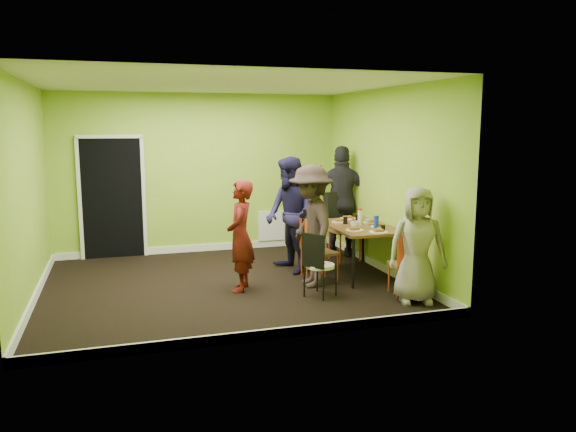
% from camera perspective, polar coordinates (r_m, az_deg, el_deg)
% --- Properties ---
extents(ground, '(5.00, 5.00, 0.00)m').
position_cam_1_polar(ground, '(8.12, -6.40, -6.87)').
color(ground, black).
rests_on(ground, ground).
extents(room_walls, '(5.04, 4.54, 2.82)m').
position_cam_1_polar(room_walls, '(7.95, -6.76, 0.07)').
color(room_walls, '#88B72F').
rests_on(room_walls, ground).
extents(dining_table, '(0.90, 1.50, 0.75)m').
position_cam_1_polar(dining_table, '(8.53, 7.22, -1.32)').
color(dining_table, black).
rests_on(dining_table, ground).
extents(chair_left_far, '(0.48, 0.48, 0.90)m').
position_cam_1_polar(chair_left_far, '(8.60, 2.00, -2.47)').
color(chair_left_far, '#DD4914').
rests_on(chair_left_far, ground).
extents(chair_left_near, '(0.45, 0.45, 0.91)m').
position_cam_1_polar(chair_left_near, '(8.06, 3.05, -3.21)').
color(chair_left_near, '#DD4914').
rests_on(chair_left_near, ground).
extents(chair_back_end, '(0.52, 0.60, 1.13)m').
position_cam_1_polar(chair_back_end, '(9.55, 5.25, 0.45)').
color(chair_back_end, '#DD4914').
rests_on(chair_back_end, ground).
extents(chair_front_end, '(0.40, 0.41, 0.88)m').
position_cam_1_polar(chair_front_end, '(7.57, 11.99, -4.33)').
color(chair_front_end, '#DD4914').
rests_on(chair_front_end, ground).
extents(chair_bentwood, '(0.47, 0.47, 0.86)m').
position_cam_1_polar(chair_bentwood, '(7.36, 3.05, -4.66)').
color(chair_bentwood, black).
rests_on(chair_bentwood, ground).
extents(easel, '(0.62, 0.58, 1.55)m').
position_cam_1_polar(easel, '(10.39, 3.31, 1.01)').
color(easel, brown).
rests_on(easel, ground).
extents(plate_near_left, '(0.23, 0.23, 0.01)m').
position_cam_1_polar(plate_near_left, '(8.79, 5.21, -0.57)').
color(plate_near_left, white).
rests_on(plate_near_left, dining_table).
extents(plate_near_right, '(0.26, 0.26, 0.01)m').
position_cam_1_polar(plate_near_right, '(8.09, 6.76, -1.44)').
color(plate_near_right, white).
rests_on(plate_near_right, dining_table).
extents(plate_far_back, '(0.26, 0.26, 0.01)m').
position_cam_1_polar(plate_far_back, '(9.09, 6.08, -0.26)').
color(plate_far_back, white).
rests_on(plate_far_back, dining_table).
extents(plate_far_front, '(0.27, 0.27, 0.01)m').
position_cam_1_polar(plate_far_front, '(8.00, 9.16, -1.62)').
color(plate_far_front, white).
rests_on(plate_far_front, dining_table).
extents(plate_wall_back, '(0.24, 0.24, 0.01)m').
position_cam_1_polar(plate_wall_back, '(8.76, 8.43, -0.67)').
color(plate_wall_back, white).
rests_on(plate_wall_back, dining_table).
extents(plate_wall_front, '(0.22, 0.22, 0.01)m').
position_cam_1_polar(plate_wall_front, '(8.42, 9.16, -1.08)').
color(plate_wall_front, white).
rests_on(plate_wall_front, dining_table).
extents(thermos, '(0.07, 0.07, 0.22)m').
position_cam_1_polar(thermos, '(8.59, 7.32, -0.14)').
color(thermos, white).
rests_on(thermos, dining_table).
extents(blue_bottle, '(0.08, 0.08, 0.18)m').
position_cam_1_polar(blue_bottle, '(8.33, 8.94, -0.57)').
color(blue_bottle, blue).
rests_on(blue_bottle, dining_table).
extents(orange_bottle, '(0.03, 0.03, 0.08)m').
position_cam_1_polar(orange_bottle, '(8.71, 6.64, -0.47)').
color(orange_bottle, '#DD4914').
rests_on(orange_bottle, dining_table).
extents(glass_mid, '(0.07, 0.07, 0.11)m').
position_cam_1_polar(glass_mid, '(8.62, 5.85, -0.46)').
color(glass_mid, black).
rests_on(glass_mid, dining_table).
extents(glass_back, '(0.07, 0.07, 0.09)m').
position_cam_1_polar(glass_back, '(8.98, 7.09, -0.14)').
color(glass_back, black).
rests_on(glass_back, dining_table).
extents(glass_front, '(0.06, 0.06, 0.09)m').
position_cam_1_polar(glass_front, '(8.13, 9.64, -1.18)').
color(glass_front, black).
rests_on(glass_front, dining_table).
extents(cup_a, '(0.13, 0.13, 0.10)m').
position_cam_1_polar(cup_a, '(8.28, 6.80, -0.89)').
color(cup_a, white).
rests_on(cup_a, dining_table).
extents(cup_b, '(0.09, 0.09, 0.09)m').
position_cam_1_polar(cup_b, '(8.59, 8.11, -0.60)').
color(cup_b, white).
rests_on(cup_b, dining_table).
extents(person_standing, '(0.53, 0.65, 1.52)m').
position_cam_1_polar(person_standing, '(7.64, -4.85, -2.02)').
color(person_standing, '#59130F').
rests_on(person_standing, ground).
extents(person_left_far, '(0.82, 0.97, 1.78)m').
position_cam_1_polar(person_left_far, '(8.57, 0.21, 0.12)').
color(person_left_far, '#191536').
rests_on(person_left_far, ground).
extents(person_left_near, '(0.68, 1.13, 1.71)m').
position_cam_1_polar(person_left_near, '(7.82, 2.35, -1.02)').
color(person_left_near, '#2C201D').
rests_on(person_left_near, ground).
extents(person_back_end, '(1.21, 0.86, 1.90)m').
position_cam_1_polar(person_back_end, '(9.67, 5.55, 1.47)').
color(person_back_end, black).
rests_on(person_back_end, ground).
extents(person_front_end, '(0.83, 0.65, 1.49)m').
position_cam_1_polar(person_front_end, '(7.28, 12.99, -2.91)').
color(person_front_end, gray).
rests_on(person_front_end, ground).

